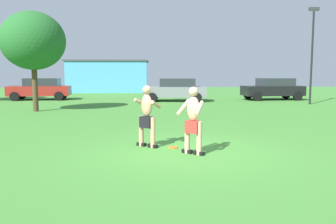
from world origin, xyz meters
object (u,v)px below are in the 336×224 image
(player_near, at_px, (147,115))
(player_in_red, at_px, (193,119))
(car_gray_near_post, at_px, (176,89))
(lamp_post, at_px, (312,46))
(tree_left_field, at_px, (33,41))
(car_red_mid_lot, at_px, (40,89))
(car_black_far_end, at_px, (273,89))
(frisbee, at_px, (173,147))

(player_near, distance_m, player_in_red, 1.42)
(player_in_red, height_order, car_gray_near_post, player_in_red)
(lamp_post, height_order, tree_left_field, lamp_post)
(car_red_mid_lot, bearing_deg, tree_left_field, -74.60)
(car_black_far_end, bearing_deg, frisbee, -117.77)
(player_near, bearing_deg, car_gray_near_post, 82.77)
(car_red_mid_lot, bearing_deg, frisbee, -63.12)
(player_in_red, relative_size, frisbee, 6.62)
(player_near, distance_m, car_black_far_end, 18.28)
(car_red_mid_lot, distance_m, tree_left_field, 8.57)
(player_near, height_order, car_gray_near_post, player_near)
(car_black_far_end, bearing_deg, car_gray_near_post, -172.93)
(car_red_mid_lot, bearing_deg, lamp_post, -14.36)
(player_near, relative_size, car_black_far_end, 0.37)
(player_near, height_order, lamp_post, lamp_post)
(player_near, bearing_deg, frisbee, -14.73)
(car_gray_near_post, distance_m, car_red_mid_lot, 9.96)
(player_in_red, bearing_deg, frisbee, 120.78)
(car_gray_near_post, relative_size, car_red_mid_lot, 1.01)
(frisbee, height_order, lamp_post, lamp_post)
(car_black_far_end, distance_m, tree_left_field, 16.63)
(car_red_mid_lot, height_order, lamp_post, lamp_post)
(player_in_red, bearing_deg, car_gray_near_post, 87.14)
(player_in_red, relative_size, lamp_post, 0.27)
(player_in_red, xyz_separation_m, lamp_post, (9.04, 13.02, 2.78))
(lamp_post, bearing_deg, car_gray_near_post, 161.05)
(player_near, relative_size, car_red_mid_lot, 0.37)
(car_gray_near_post, bearing_deg, player_in_red, -92.86)
(tree_left_field, bearing_deg, car_gray_near_post, 38.32)
(player_in_red, distance_m, frisbee, 1.18)
(car_black_far_end, bearing_deg, player_near, -119.91)
(player_near, height_order, frisbee, player_near)
(player_in_red, bearing_deg, lamp_post, 55.24)
(player_near, distance_m, car_gray_near_post, 15.07)
(frisbee, bearing_deg, lamp_post, 52.42)
(player_near, xyz_separation_m, player_in_red, (1.11, -0.90, -0.00))
(car_black_far_end, relative_size, lamp_post, 0.74)
(tree_left_field, bearing_deg, car_black_far_end, 25.02)
(car_gray_near_post, relative_size, lamp_post, 0.75)
(car_gray_near_post, bearing_deg, car_red_mid_lot, 169.65)
(player_in_red, xyz_separation_m, tree_left_field, (-6.85, 9.81, 2.70))
(car_gray_near_post, xyz_separation_m, lamp_post, (8.24, -2.83, 2.80))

